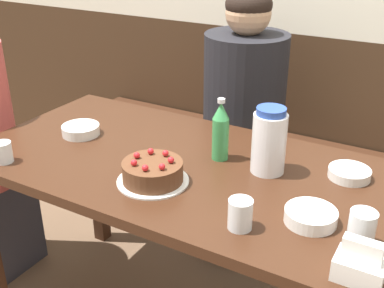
# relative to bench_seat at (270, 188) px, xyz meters

# --- Properties ---
(bench_seat) EXTENTS (2.21, 0.38, 0.48)m
(bench_seat) POSITION_rel_bench_seat_xyz_m (0.00, 0.00, 0.00)
(bench_seat) COLOR #381E11
(bench_seat) RESTS_ON ground_plane
(dining_table) EXTENTS (1.50, 0.74, 0.75)m
(dining_table) POSITION_rel_bench_seat_xyz_m (0.00, -0.83, 0.42)
(dining_table) COLOR #381E11
(dining_table) RESTS_ON ground_plane
(birthday_cake) EXTENTS (0.22, 0.22, 0.09)m
(birthday_cake) POSITION_rel_bench_seat_xyz_m (-0.03, -0.99, 0.55)
(birthday_cake) COLOR white
(birthday_cake) RESTS_ON dining_table
(water_pitcher) EXTENTS (0.11, 0.11, 0.22)m
(water_pitcher) POSITION_rel_bench_seat_xyz_m (0.24, -0.74, 0.62)
(water_pitcher) COLOR white
(water_pitcher) RESTS_ON dining_table
(soju_bottle) EXTENTS (0.06, 0.06, 0.22)m
(soju_bottle) POSITION_rel_bench_seat_xyz_m (0.07, -0.74, 0.62)
(soju_bottle) COLOR #388E4C
(soju_bottle) RESTS_ON dining_table
(napkin_holder) EXTENTS (0.11, 0.08, 0.11)m
(napkin_holder) POSITION_rel_bench_seat_xyz_m (0.62, -1.12, 0.55)
(napkin_holder) COLOR white
(napkin_holder) RESTS_ON dining_table
(bowl_soup_white) EXTENTS (0.13, 0.13, 0.03)m
(bowl_soup_white) POSITION_rel_bench_seat_xyz_m (0.49, -0.66, 0.53)
(bowl_soup_white) COLOR white
(bowl_soup_white) RESTS_ON dining_table
(bowl_rice_small) EXTENTS (0.14, 0.14, 0.04)m
(bowl_rice_small) POSITION_rel_bench_seat_xyz_m (-0.47, -0.82, 0.53)
(bowl_rice_small) COLOR white
(bowl_rice_small) RESTS_ON dining_table
(bowl_side_dish) EXTENTS (0.14, 0.14, 0.04)m
(bowl_side_dish) POSITION_rel_bench_seat_xyz_m (0.45, -0.96, 0.53)
(bowl_side_dish) COLOR white
(bowl_side_dish) RESTS_ON dining_table
(glass_water_tall) EXTENTS (0.07, 0.07, 0.08)m
(glass_water_tall) POSITION_rel_bench_seat_xyz_m (0.30, -1.07, 0.56)
(glass_water_tall) COLOR silver
(glass_water_tall) RESTS_ON dining_table
(glass_tumbler_short) EXTENTS (0.06, 0.06, 0.07)m
(glass_tumbler_short) POSITION_rel_bench_seat_xyz_m (-0.54, -1.12, 0.55)
(glass_tumbler_short) COLOR silver
(glass_tumbler_short) RESTS_ON dining_table
(glass_shot_small) EXTENTS (0.07, 0.07, 0.10)m
(glass_shot_small) POSITION_rel_bench_seat_xyz_m (0.59, -0.99, 0.56)
(glass_shot_small) COLOR silver
(glass_shot_small) RESTS_ON dining_table
(person_teal_shirt) EXTENTS (0.36, 0.36, 1.25)m
(person_teal_shirt) POSITION_rel_bench_seat_xyz_m (-0.08, -0.20, 0.37)
(person_teal_shirt) COLOR #33333D
(person_teal_shirt) RESTS_ON ground_plane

